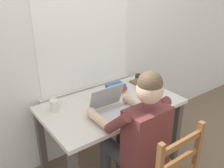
# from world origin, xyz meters

# --- Properties ---
(ground_plane) EXTENTS (8.00, 8.00, 0.00)m
(ground_plane) POSITION_xyz_m (0.00, 0.00, 0.00)
(ground_plane) COLOR brown
(back_wall) EXTENTS (6.00, 0.08, 2.60)m
(back_wall) POSITION_xyz_m (0.00, 0.46, 1.30)
(back_wall) COLOR silver
(back_wall) RESTS_ON ground
(desk) EXTENTS (1.26, 0.75, 0.73)m
(desk) POSITION_xyz_m (0.00, 0.00, 0.63)
(desk) COLOR beige
(desk) RESTS_ON ground
(seated_person) EXTENTS (0.50, 0.60, 1.25)m
(seated_person) POSITION_xyz_m (-0.08, -0.45, 0.69)
(seated_person) COLOR brown
(seated_person) RESTS_ON ground
(laptop) EXTENTS (0.33, 0.30, 0.23)m
(laptop) POSITION_xyz_m (-0.09, -0.15, 0.79)
(laptop) COLOR #ADAFB2
(laptop) RESTS_ON desk
(computer_mouse) EXTENTS (0.06, 0.10, 0.03)m
(computer_mouse) POSITION_xyz_m (0.17, -0.21, 0.75)
(computer_mouse) COLOR #ADAFB2
(computer_mouse) RESTS_ON desk
(coffee_mug_white) EXTENTS (0.11, 0.07, 0.10)m
(coffee_mug_white) POSITION_xyz_m (-0.47, 0.19, 0.79)
(coffee_mug_white) COLOR silver
(coffee_mug_white) RESTS_ON desk
(coffee_mug_dark) EXTENTS (0.11, 0.07, 0.10)m
(coffee_mug_dark) POSITION_xyz_m (0.51, 0.19, 0.78)
(coffee_mug_dark) COLOR black
(coffee_mug_dark) RESTS_ON desk
(coffee_mug_spare) EXTENTS (0.12, 0.08, 0.09)m
(coffee_mug_spare) POSITION_xyz_m (-0.05, 0.09, 0.78)
(coffee_mug_spare) COLOR #38281E
(coffee_mug_spare) RESTS_ON desk
(book_stack_main) EXTENTS (0.20, 0.14, 0.09)m
(book_stack_main) POSITION_xyz_m (0.17, 0.15, 0.78)
(book_stack_main) COLOR gold
(book_stack_main) RESTS_ON desk
(paper_pile_near_laptop) EXTENTS (0.23, 0.23, 0.02)m
(paper_pile_near_laptop) POSITION_xyz_m (0.02, -0.21, 0.74)
(paper_pile_near_laptop) COLOR white
(paper_pile_near_laptop) RESTS_ON desk
(paper_pile_back_corner) EXTENTS (0.26, 0.18, 0.01)m
(paper_pile_back_corner) POSITION_xyz_m (-0.00, -0.21, 0.74)
(paper_pile_back_corner) COLOR silver
(paper_pile_back_corner) RESTS_ON desk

